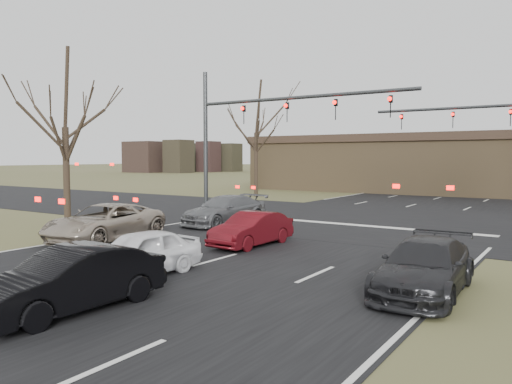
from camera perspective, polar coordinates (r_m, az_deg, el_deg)
ground at (r=13.60m, az=-12.66°, el=-9.84°), size 360.00×360.00×0.00m
road_main at (r=69.85m, az=25.57°, el=0.97°), size 14.00×300.00×0.02m
road_cross at (r=26.14m, az=11.79°, el=-3.14°), size 200.00×14.00×0.02m
building at (r=47.73m, az=24.39°, el=2.97°), size 42.40×10.40×5.30m
mast_arm_near at (r=26.67m, az=-0.29°, el=7.97°), size 12.12×0.24×8.00m
tree_left_near at (r=26.13m, az=-21.08°, el=11.08°), size 5.10×5.10×8.50m
tree_left_far at (r=41.11m, az=0.00°, el=9.75°), size 5.70×5.70×9.50m
car_silver_suv at (r=20.16m, az=-16.91°, el=-3.35°), size 2.96×5.37×1.42m
car_white_sedan at (r=14.03m, az=-13.22°, el=-6.80°), size 1.91×3.83×1.25m
car_black_hatch at (r=11.25m, az=-20.32°, el=-9.38°), size 1.57×4.14×1.35m
car_charcoal_sedan at (r=12.56m, az=18.72°, el=-8.12°), size 1.97×4.48×1.28m
car_grey_ahead at (r=23.90m, az=-3.61°, el=-2.09°), size 2.40×4.95×1.39m
car_red_ahead at (r=18.19m, az=-0.48°, el=-4.26°), size 1.43×3.78×1.23m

